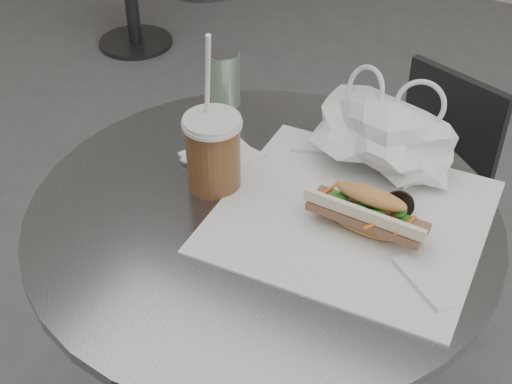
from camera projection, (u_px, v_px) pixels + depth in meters
The scene contains 9 objects.
cafe_table at pixel (262, 325), 1.31m from camera, with size 0.76×0.76×0.74m.
chair_far at pixel (407, 217), 1.81m from camera, with size 0.36×0.38×0.65m.
sandwich_paper at pixel (351, 216), 1.12m from camera, with size 0.41×0.38×0.00m, color white.
banh_mi at pixel (368, 212), 1.07m from camera, with size 0.23×0.09×0.08m.
iced_coffee at pixel (213, 151), 1.15m from camera, with size 0.10×0.10×0.28m.
sunglasses at pixel (380, 203), 1.12m from camera, with size 0.11×0.05×0.05m.
plastic_bag at pixel (383, 135), 1.20m from camera, with size 0.24×0.18×0.12m, color white, non-canonical shape.
napkin_stack at pixel (223, 159), 1.24m from camera, with size 0.16×0.16×0.01m.
drink_can at pixel (225, 78), 1.36m from camera, with size 0.06×0.06×0.11m.
Camera 1 is at (0.43, -0.56, 1.47)m, focal length 50.00 mm.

